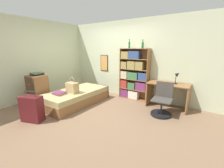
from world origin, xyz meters
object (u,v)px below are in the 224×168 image
object	(u,v)px
bookcase	(133,76)
handbag	(72,88)
desk	(168,91)
desk_chair	(162,105)
dresser	(38,90)
magazine_pile_on_dresser	(37,74)
bottle_brown	(143,45)
bed	(77,97)
desk_lamp	(177,76)
suitcase	(32,109)
bottle_green	(129,45)
book_stack_on_bed	(60,93)

from	to	relation	value
bookcase	handbag	bearing A→B (deg)	-123.82
bookcase	desk	world-z (taller)	bookcase
bookcase	desk_chair	distance (m)	1.51
desk	dresser	bearing A→B (deg)	-149.22
desk	desk_chair	distance (m)	0.62
handbag	magazine_pile_on_dresser	size ratio (longest dim) A/B	1.27
bookcase	bottle_brown	size ratio (longest dim) A/B	6.39
bed	magazine_pile_on_dresser	bearing A→B (deg)	-142.29
dresser	desk_lamp	world-z (taller)	desk_lamp
suitcase	bookcase	xyz separation A→B (m)	(1.19, 2.80, 0.49)
bottle_brown	desk_chair	world-z (taller)	bottle_brown
magazine_pile_on_dresser	bottle_green	bearing A→B (deg)	47.48
magazine_pile_on_dresser	desk_chair	distance (m)	3.65
bottle_green	desk_chair	world-z (taller)	bottle_green
suitcase	bottle_green	world-z (taller)	bottle_green
book_stack_on_bed	bottle_brown	world-z (taller)	bottle_brown
dresser	desk	distance (m)	3.85
bed	desk	xyz separation A→B (m)	(2.41, 1.25, 0.29)
desk	bottle_brown	bearing A→B (deg)	168.47
handbag	bottle_brown	size ratio (longest dim) A/B	1.77
handbag	suitcase	world-z (taller)	handbag
bed	desk_chair	xyz separation A→B (m)	(2.43, 0.67, 0.05)
desk	desk_chair	size ratio (longest dim) A/B	1.33
book_stack_on_bed	bookcase	world-z (taller)	bookcase
handbag	bottle_green	xyz separation A→B (m)	(0.93, 1.66, 1.21)
desk_lamp	desk_chair	xyz separation A→B (m)	(-0.18, -0.62, -0.69)
bookcase	bottle_brown	bearing A→B (deg)	6.97
book_stack_on_bed	desk	world-z (taller)	desk
magazine_pile_on_dresser	desk_chair	bearing A→B (deg)	22.32
bed	desk_lamp	bearing A→B (deg)	26.36
suitcase	dresser	world-z (taller)	dresser
handbag	bottle_brown	xyz separation A→B (m)	(1.38, 1.68, 1.20)
bed	desk	bearing A→B (deg)	27.37
dresser	bottle_green	world-z (taller)	bottle_green
bookcase	desk_chair	world-z (taller)	bookcase
desk_chair	suitcase	bearing A→B (deg)	-139.27
book_stack_on_bed	desk_chair	distance (m)	2.79
bookcase	desk_lamp	bearing A→B (deg)	-4.54
desk	magazine_pile_on_dresser	bearing A→B (deg)	-149.61
dresser	magazine_pile_on_dresser	bearing A→B (deg)	85.15
bottle_green	dresser	bearing A→B (deg)	-132.13
magazine_pile_on_dresser	desk_chair	world-z (taller)	magazine_pile_on_dresser
magazine_pile_on_dresser	desk	xyz separation A→B (m)	(3.30, 1.94, -0.45)
bed	dresser	world-z (taller)	dresser
magazine_pile_on_dresser	bed	bearing A→B (deg)	37.71
magazine_pile_on_dresser	bookcase	size ratio (longest dim) A/B	0.22
book_stack_on_bed	bottle_brown	distance (m)	2.86
handbag	bottle_brown	bearing A→B (deg)	50.52
bottle_brown	desk	size ratio (longest dim) A/B	0.24
bottle_brown	desk	distance (m)	1.59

